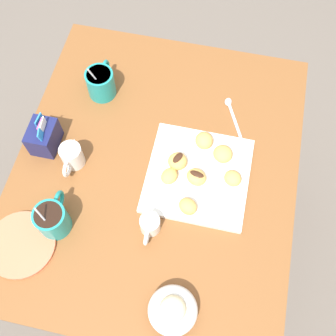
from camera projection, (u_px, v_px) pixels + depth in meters
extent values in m
plane|color=#665B51|center=(160.00, 239.00, 1.79)|extent=(8.00, 8.00, 0.00)
cube|color=brown|center=(156.00, 171.00, 1.17)|extent=(0.93, 0.78, 0.04)
cube|color=brown|center=(263.00, 135.00, 1.63)|extent=(0.07, 0.07, 0.68)
cube|color=brown|center=(32.00, 308.00, 1.35)|extent=(0.07, 0.07, 0.68)
cube|color=brown|center=(102.00, 105.00, 1.69)|extent=(0.07, 0.07, 0.68)
cube|color=white|center=(198.00, 176.00, 1.13)|extent=(0.28, 0.28, 0.02)
cylinder|color=teal|center=(52.00, 220.00, 1.04)|extent=(0.08, 0.08, 0.09)
torus|color=teal|center=(59.00, 201.00, 1.06)|extent=(0.06, 0.01, 0.06)
cylinder|color=black|center=(48.00, 215.00, 1.00)|extent=(0.07, 0.07, 0.01)
cylinder|color=silver|center=(47.00, 222.00, 1.00)|extent=(0.03, 0.04, 0.11)
cylinder|color=teal|center=(101.00, 84.00, 1.22)|extent=(0.08, 0.08, 0.09)
torus|color=teal|center=(105.00, 69.00, 1.24)|extent=(0.06, 0.01, 0.06)
cylinder|color=black|center=(99.00, 75.00, 1.19)|extent=(0.07, 0.07, 0.01)
cylinder|color=silver|center=(97.00, 81.00, 1.18)|extent=(0.02, 0.04, 0.11)
cylinder|color=white|center=(72.00, 156.00, 1.13)|extent=(0.06, 0.06, 0.07)
cone|color=white|center=(73.00, 142.00, 1.11)|extent=(0.02, 0.02, 0.02)
torus|color=white|center=(67.00, 168.00, 1.11)|extent=(0.05, 0.01, 0.05)
cylinder|color=white|center=(70.00, 151.00, 1.10)|extent=(0.05, 0.05, 0.01)
cube|color=#191E51|center=(44.00, 137.00, 1.15)|extent=(0.09, 0.07, 0.08)
cube|color=white|center=(43.00, 125.00, 1.10)|extent=(0.04, 0.01, 0.03)
cube|color=#2D84D1|center=(41.00, 133.00, 1.09)|extent=(0.04, 0.02, 0.03)
cube|color=#EA4C93|center=(41.00, 126.00, 1.10)|extent=(0.04, 0.01, 0.03)
cube|color=#2D84D1|center=(39.00, 121.00, 1.11)|extent=(0.04, 0.01, 0.03)
ellipsoid|color=white|center=(173.00, 310.00, 0.96)|extent=(0.12, 0.12, 0.06)
sphere|color=#F4E5B2|center=(173.00, 309.00, 0.94)|extent=(0.06, 0.06, 0.06)
ellipsoid|color=green|center=(174.00, 302.00, 0.92)|extent=(0.03, 0.02, 0.01)
cylinder|color=white|center=(150.00, 224.00, 1.05)|extent=(0.05, 0.05, 0.05)
cone|color=white|center=(152.00, 213.00, 1.05)|extent=(0.02, 0.02, 0.02)
torus|color=white|center=(147.00, 237.00, 1.03)|extent=(0.04, 0.01, 0.04)
cylinder|color=#381E11|center=(150.00, 222.00, 1.03)|extent=(0.04, 0.04, 0.01)
cylinder|color=#E5704C|center=(21.00, 244.00, 1.05)|extent=(0.18, 0.18, 0.01)
cube|color=silver|center=(235.00, 123.00, 1.21)|extent=(0.14, 0.07, 0.00)
ellipsoid|color=silver|center=(228.00, 102.00, 1.24)|extent=(0.03, 0.02, 0.01)
ellipsoid|color=#DBA351|center=(196.00, 177.00, 1.10)|extent=(0.07, 0.07, 0.03)
ellipsoid|color=#381E11|center=(197.00, 174.00, 1.08)|extent=(0.02, 0.04, 0.00)
ellipsoid|color=#DBA351|center=(233.00, 177.00, 1.10)|extent=(0.06, 0.06, 0.03)
ellipsoid|color=#DBA351|center=(178.00, 161.00, 1.12)|extent=(0.05, 0.05, 0.04)
ellipsoid|color=#381E11|center=(178.00, 158.00, 1.10)|extent=(0.04, 0.03, 0.00)
ellipsoid|color=#DBA351|center=(223.00, 154.00, 1.13)|extent=(0.08, 0.08, 0.03)
ellipsoid|color=#DBA351|center=(188.00, 206.00, 1.07)|extent=(0.06, 0.07, 0.03)
ellipsoid|color=#DBA351|center=(204.00, 140.00, 1.15)|extent=(0.07, 0.06, 0.04)
ellipsoid|color=#DBA351|center=(169.00, 176.00, 1.11)|extent=(0.06, 0.06, 0.03)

